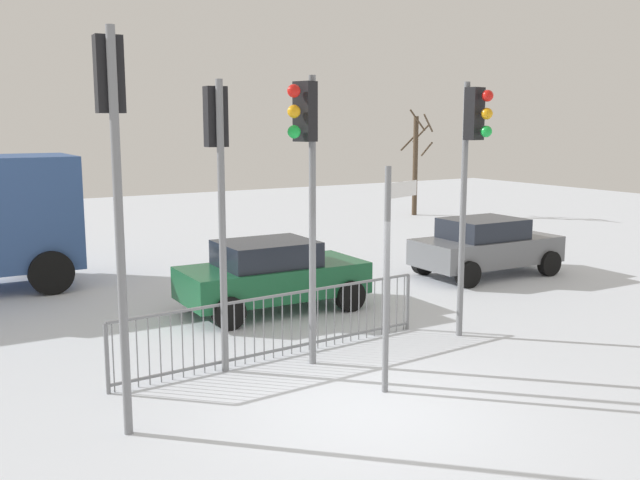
{
  "coord_description": "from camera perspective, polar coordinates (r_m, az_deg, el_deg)",
  "views": [
    {
      "loc": [
        -5.31,
        -7.58,
        3.86
      ],
      "look_at": [
        0.84,
        2.63,
        1.9
      ],
      "focal_mm": 40.16,
      "sensor_mm": 36.0,
      "label": 1
    }
  ],
  "objects": [
    {
      "name": "ground_plane",
      "position": [
        10.02,
        3.76,
        -13.32
      ],
      "size": [
        60.0,
        60.0,
        0.0
      ],
      "primitive_type": "plane",
      "color": "silver"
    },
    {
      "name": "traffic_light_mid_right",
      "position": [
        8.94,
        -16.18,
        7.51
      ],
      "size": [
        0.33,
        0.57,
        4.97
      ],
      "rotation": [
        0.0,
        0.0,
        6.23
      ],
      "color": "slate",
      "rests_on": "ground"
    },
    {
      "name": "traffic_light_rear_right",
      "position": [
        11.01,
        -8.19,
        6.3
      ],
      "size": [
        0.33,
        0.57,
        4.49
      ],
      "rotation": [
        0.0,
        0.0,
        6.25
      ],
      "color": "slate",
      "rests_on": "ground"
    },
    {
      "name": "traffic_light_mid_left",
      "position": [
        12.85,
        12.01,
        6.82
      ],
      "size": [
        0.36,
        0.56,
        4.56
      ],
      "rotation": [
        0.0,
        0.0,
        3.38
      ],
      "color": "slate",
      "rests_on": "ground"
    },
    {
      "name": "traffic_light_foreground_left",
      "position": [
        11.03,
        -1.11,
        6.69
      ],
      "size": [
        0.55,
        0.37,
        4.57
      ],
      "rotation": [
        0.0,
        0.0,
        1.89
      ],
      "color": "slate",
      "rests_on": "ground"
    },
    {
      "name": "direction_sign_post",
      "position": [
        10.18,
        5.52,
        -2.22
      ],
      "size": [
        0.75,
        0.32,
        3.27
      ],
      "rotation": [
        0.0,
        0.0,
        0.36
      ],
      "color": "slate",
      "rests_on": "ground"
    },
    {
      "name": "pedestrian_guard_railing",
      "position": [
        11.93,
        -3.38,
        -6.77
      ],
      "size": [
        5.78,
        0.44,
        1.07
      ],
      "rotation": [
        0.0,
        0.0,
        0.07
      ],
      "color": "slate",
      "rests_on": "ground"
    },
    {
      "name": "car_grey_near",
      "position": [
        18.64,
        13.06,
        -0.45
      ],
      "size": [
        3.84,
        1.99,
        1.47
      ],
      "rotation": [
        0.0,
        0.0,
        -0.02
      ],
      "color": "slate",
      "rests_on": "ground"
    },
    {
      "name": "car_green_trailing",
      "position": [
        14.79,
        -3.9,
        -2.75
      ],
      "size": [
        3.83,
        1.98,
        1.47
      ],
      "rotation": [
        0.0,
        0.0,
        -0.02
      ],
      "color": "#195933",
      "rests_on": "ground"
    },
    {
      "name": "bare_tree_left",
      "position": [
        30.32,
        7.66,
        6.22
      ],
      "size": [
        1.26,
        1.31,
        4.4
      ],
      "color": "#473828",
      "rests_on": "ground"
    }
  ]
}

